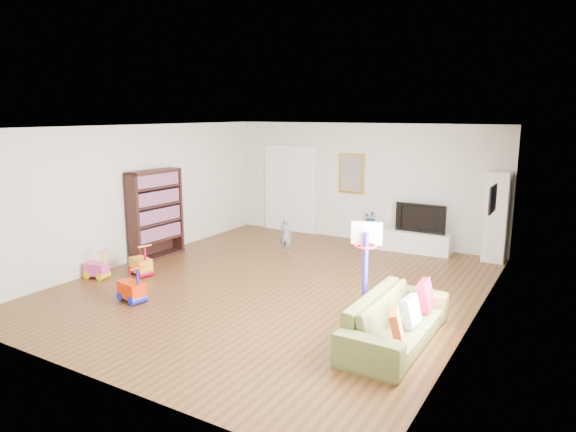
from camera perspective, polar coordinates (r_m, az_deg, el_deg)
The scene contains 25 objects.
floor at distance 8.97m, azimuth -1.31°, elevation -7.66°, with size 6.50×7.50×0.00m, color brown.
ceiling at distance 8.48m, azimuth -1.40°, elevation 9.86°, with size 6.50×7.50×0.00m, color white.
wall_back at distance 11.93m, azimuth 8.24°, elevation 3.69°, with size 6.50×0.00×2.70m, color silver.
wall_front at distance 5.87m, azimuth -21.18°, elevation -5.00°, with size 6.50×0.00×2.70m, color white.
wall_left at distance 10.68m, azimuth -16.33°, elevation 2.44°, with size 0.00×7.50×2.70m, color silver.
wall_right at distance 7.46m, azimuth 20.34°, elevation -1.53°, with size 0.00×7.50×2.70m, color silver.
navy_accent at distance 8.75m, azimuth 22.16°, elevation 3.48°, with size 0.01×3.20×1.70m, color black.
olive_wainscot at distance 9.01m, azimuth 21.52°, elevation -5.05°, with size 0.01×3.20×1.00m, color brown.
doorway at distance 12.77m, azimuth 0.22°, elevation 2.95°, with size 1.45×0.06×2.10m, color white.
painting_back at distance 11.96m, azimuth 7.08°, elevation 4.71°, with size 0.62×0.06×0.92m, color gold.
artwork_right at distance 8.99m, azimuth 21.81°, elevation 1.76°, with size 0.04×0.56×0.46m, color #7F3F8C.
media_console at distance 11.38m, azimuth 12.98°, elevation -2.66°, with size 1.89×0.47×0.44m, color white.
tall_cabinet at distance 10.97m, azimuth 22.17°, elevation -0.09°, with size 0.42×0.42×1.80m, color white.
bookshelf at distance 10.74m, azimuth -14.49°, elevation 0.16°, with size 0.32×1.23×1.80m, color black.
sofa at distance 6.89m, azimuth 11.90°, elevation -11.22°, with size 2.12×0.83×0.62m, color #616B37.
basketball_hoop at distance 7.17m, azimuth 8.44°, elevation -6.60°, with size 0.50×0.61×1.45m, color red.
ride_on_yellow at distance 9.78m, azimuth -16.07°, elevation -4.66°, with size 0.45×0.28×0.59m, color #FFA929.
ride_on_orange at distance 8.49m, azimuth -17.01°, elevation -7.17°, with size 0.45×0.28×0.60m, color #EB2D00.
ride_on_pink at distance 9.86m, azimuth -20.53°, elevation -5.01°, with size 0.40×0.25×0.53m, color #DE3E9D.
child at distance 10.82m, azimuth -0.27°, elevation -2.19°, with size 0.28×0.18×0.77m, color slate.
tv at distance 11.25m, azimuth 14.66°, elevation -0.15°, with size 1.07×0.14×0.61m, color black.
vase_plant at distance 11.58m, azimuth 9.24°, elevation -0.23°, with size 0.32×0.28×0.36m, color #133A98.
pillow_left at distance 6.25m, azimuth 11.95°, elevation -11.85°, with size 0.09×0.36×0.36m, color #BD4D1D.
pillow_center at distance 6.73m, azimuth 13.55°, elevation -10.18°, with size 0.09×0.36×0.36m, color silver.
pillow_right at distance 7.33m, azimuth 15.07°, elevation -8.45°, with size 0.10×0.39×0.39m, color #BE072B.
Camera 1 is at (4.49, -7.19, 2.93)m, focal length 32.00 mm.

